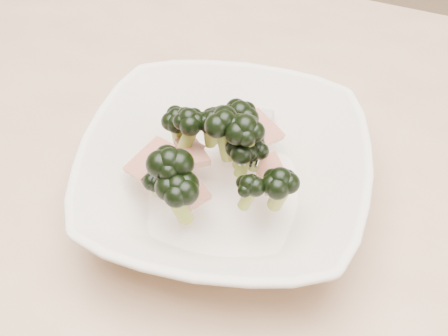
# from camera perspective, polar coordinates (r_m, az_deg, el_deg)

# --- Properties ---
(dining_table) EXTENTS (1.20, 0.80, 0.75)m
(dining_table) POSITION_cam_1_polar(r_m,az_deg,el_deg) (0.77, -2.12, -5.12)
(dining_table) COLOR tan
(dining_table) RESTS_ON ground
(broccoli_dish) EXTENTS (0.34, 0.34, 0.14)m
(broccoli_dish) POSITION_cam_1_polar(r_m,az_deg,el_deg) (0.64, -0.05, -0.53)
(broccoli_dish) COLOR beige
(broccoli_dish) RESTS_ON dining_table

